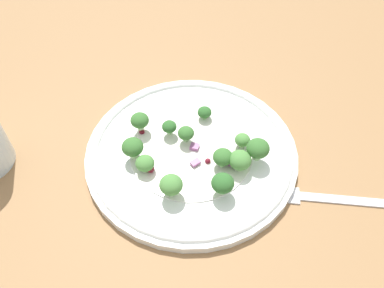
% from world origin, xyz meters
% --- Properties ---
extents(ground_plane, '(1.80, 1.80, 0.02)m').
position_xyz_m(ground_plane, '(0.00, 0.00, -0.01)').
color(ground_plane, olive).
extents(plate, '(0.29, 0.29, 0.02)m').
position_xyz_m(plate, '(0.03, -0.00, 0.01)').
color(plate, white).
rests_on(plate, ground_plane).
extents(dressing_pool, '(0.17, 0.17, 0.00)m').
position_xyz_m(dressing_pool, '(0.03, -0.00, 0.01)').
color(dressing_pool, white).
rests_on(dressing_pool, plate).
extents(broccoli_floret_0, '(0.02, 0.02, 0.02)m').
position_xyz_m(broccoli_floret_0, '(0.09, -0.03, 0.03)').
color(broccoli_floret_0, '#8EB77A').
rests_on(broccoli_floret_0, plate).
extents(broccoli_floret_1, '(0.03, 0.03, 0.03)m').
position_xyz_m(broccoli_floret_1, '(0.03, -0.08, 0.03)').
color(broccoli_floret_1, '#9EC684').
rests_on(broccoli_floret_1, plate).
extents(broccoli_floret_2, '(0.03, 0.03, 0.03)m').
position_xyz_m(broccoli_floret_2, '(-0.05, 0.03, 0.03)').
color(broccoli_floret_2, '#9EC684').
rests_on(broccoli_floret_2, plate).
extents(broccoli_floret_3, '(0.03, 0.03, 0.03)m').
position_xyz_m(broccoli_floret_3, '(-0.02, 0.06, 0.03)').
color(broccoli_floret_3, '#ADD18E').
rests_on(broccoli_floret_3, plate).
extents(broccoli_floret_4, '(0.02, 0.02, 0.02)m').
position_xyz_m(broccoli_floret_4, '(0.07, 0.04, 0.02)').
color(broccoli_floret_4, '#9EC684').
rests_on(broccoli_floret_4, plate).
extents(broccoli_floret_5, '(0.03, 0.03, 0.03)m').
position_xyz_m(broccoli_floret_5, '(0.09, -0.06, 0.04)').
color(broccoli_floret_5, '#8EB77A').
rests_on(broccoli_floret_5, plate).
extents(broccoli_floret_6, '(0.03, 0.03, 0.03)m').
position_xyz_m(broccoli_floret_6, '(-0.03, -0.05, 0.03)').
color(broccoli_floret_6, '#8EB77A').
rests_on(broccoli_floret_6, plate).
extents(broccoli_floret_7, '(0.02, 0.02, 0.02)m').
position_xyz_m(broccoli_floret_7, '(0.01, 0.04, 0.03)').
color(broccoli_floret_7, '#8EB77A').
rests_on(broccoli_floret_7, plate).
extents(broccoli_floret_8, '(0.02, 0.02, 0.02)m').
position_xyz_m(broccoli_floret_8, '(-0.04, -0.00, 0.03)').
color(broccoli_floret_8, '#8EB77A').
rests_on(broccoli_floret_8, plate).
extents(broccoli_floret_9, '(0.02, 0.02, 0.02)m').
position_xyz_m(broccoli_floret_9, '(0.03, 0.02, 0.03)').
color(broccoli_floret_9, '#8EB77A').
rests_on(broccoli_floret_9, plate).
extents(broccoli_floret_10, '(0.03, 0.03, 0.03)m').
position_xyz_m(broccoli_floret_10, '(0.06, -0.06, 0.03)').
color(broccoli_floret_10, '#ADD18E').
rests_on(broccoli_floret_10, plate).
extents(broccoli_floret_11, '(0.03, 0.03, 0.03)m').
position_xyz_m(broccoli_floret_11, '(0.05, -0.04, 0.03)').
color(broccoli_floret_11, '#8EB77A').
rests_on(broccoli_floret_11, plate).
extents(cranberry_0, '(0.01, 0.01, 0.01)m').
position_xyz_m(cranberry_0, '(0.03, -0.03, 0.02)').
color(cranberry_0, maroon).
rests_on(cranberry_0, plate).
extents(cranberry_1, '(0.01, 0.01, 0.01)m').
position_xyz_m(cranberry_1, '(-0.04, -0.01, 0.02)').
color(cranberry_1, maroon).
rests_on(cranberry_1, plate).
extents(cranberry_2, '(0.01, 0.01, 0.01)m').
position_xyz_m(cranberry_2, '(-0.02, 0.06, 0.02)').
color(cranberry_2, maroon).
rests_on(cranberry_2, plate).
extents(cranberry_3, '(0.01, 0.01, 0.01)m').
position_xyz_m(cranberry_3, '(0.07, 0.05, 0.02)').
color(cranberry_3, maroon).
rests_on(cranberry_3, plate).
extents(onion_bit_0, '(0.01, 0.01, 0.00)m').
position_xyz_m(onion_bit_0, '(0.06, -0.04, 0.02)').
color(onion_bit_0, '#934C84').
rests_on(onion_bit_0, plate).
extents(onion_bit_1, '(0.02, 0.02, 0.01)m').
position_xyz_m(onion_bit_1, '(0.03, -0.00, 0.02)').
color(onion_bit_1, '#A35B93').
rests_on(onion_bit_1, plate).
extents(onion_bit_2, '(0.01, 0.01, 0.00)m').
position_xyz_m(onion_bit_2, '(0.02, -0.02, 0.02)').
color(onion_bit_2, '#A35B93').
rests_on(onion_bit_2, plate).
extents(fork, '(0.16, 0.12, 0.01)m').
position_xyz_m(fork, '(0.15, -0.15, 0.00)').
color(fork, silver).
rests_on(fork, ground_plane).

